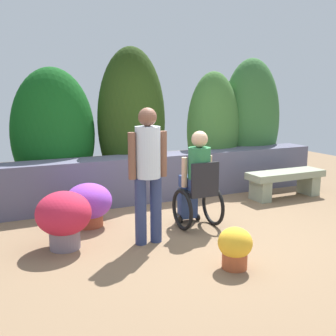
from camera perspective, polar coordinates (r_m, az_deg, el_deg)
The scene contains 9 objects.
ground_plane at distance 5.45m, azimuth 3.82°, elevation -8.83°, with size 13.65×13.65×0.00m, color #81664A.
stone_retaining_wall at distance 6.84m, azimuth -3.03°, elevation -1.40°, with size 6.68×0.55×0.78m, color #59586E.
hedge_backdrop at distance 7.30m, azimuth -5.03°, elevation 5.83°, with size 6.82×1.14×2.62m.
stone_bench at distance 7.31m, azimuth 16.44°, elevation -1.64°, with size 1.44×0.45×0.47m.
person_in_wheelchair at distance 5.43m, azimuth 4.16°, elevation -2.09°, with size 0.53×0.66×1.33m.
person_standing_companion at distance 4.76m, azimuth -2.88°, elevation 0.14°, with size 0.49×0.30×1.65m.
flower_pot_purple_near at distance 4.87m, azimuth -14.67°, elevation -6.79°, with size 0.65×0.65×0.69m.
flower_pot_terracotta_by_wall at distance 4.31m, azimuth 9.55°, elevation -11.04°, with size 0.36×0.36×0.44m.
flower_pot_red_accent at distance 5.62m, azimuth -11.28°, elevation -5.03°, with size 0.65×0.65×0.60m.
Camera 1 is at (-2.49, -4.50, 1.82)m, focal length 42.66 mm.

